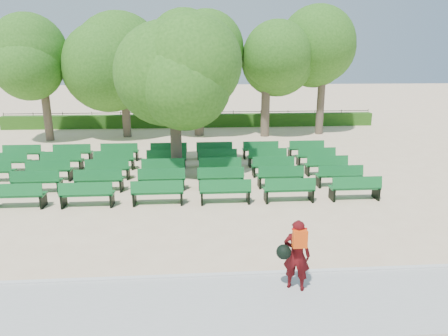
# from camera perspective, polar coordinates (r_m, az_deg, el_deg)

# --- Properties ---
(ground) EXTENTS (120.00, 120.00, 0.00)m
(ground) POSITION_cam_1_polar(r_m,az_deg,el_deg) (15.00, -4.87, -3.12)
(ground) COLOR beige
(paving) EXTENTS (30.00, 2.20, 0.06)m
(paving) POSITION_cam_1_polar(r_m,az_deg,el_deg) (8.31, -5.37, -19.42)
(paving) COLOR #B1B1AC
(paving) RESTS_ON ground
(curb) EXTENTS (30.00, 0.12, 0.10)m
(curb) POSITION_cam_1_polar(r_m,az_deg,el_deg) (9.27, -5.25, -15.24)
(curb) COLOR silver
(curb) RESTS_ON ground
(hedge) EXTENTS (26.00, 0.70, 0.90)m
(hedge) POSITION_cam_1_polar(r_m,az_deg,el_deg) (28.55, -4.64, 6.75)
(hedge) COLOR #285616
(hedge) RESTS_ON ground
(fence) EXTENTS (26.00, 0.10, 1.02)m
(fence) POSITION_cam_1_polar(r_m,az_deg,el_deg) (29.01, -4.61, 5.99)
(fence) COLOR black
(fence) RESTS_ON ground
(tree_line) EXTENTS (21.80, 6.80, 7.04)m
(tree_line) POSITION_cam_1_polar(r_m,az_deg,el_deg) (24.69, -4.66, 4.31)
(tree_line) COLOR #316A1C
(tree_line) RESTS_ON ground
(bench_array) EXTENTS (1.73, 0.55, 1.09)m
(bench_array) POSITION_cam_1_polar(r_m,az_deg,el_deg) (16.56, -8.56, -1.11)
(bench_array) COLOR #116228
(bench_array) RESTS_ON ground
(tree_among) EXTENTS (4.41, 4.41, 6.29)m
(tree_among) POSITION_cam_1_polar(r_m,az_deg,el_deg) (16.45, -7.18, 13.65)
(tree_among) COLOR brown
(tree_among) RESTS_ON ground
(person) EXTENTS (0.78, 0.57, 1.55)m
(person) POSITION_cam_1_polar(r_m,az_deg,el_deg) (8.57, 10.22, -11.99)
(person) COLOR #470A0D
(person) RESTS_ON ground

